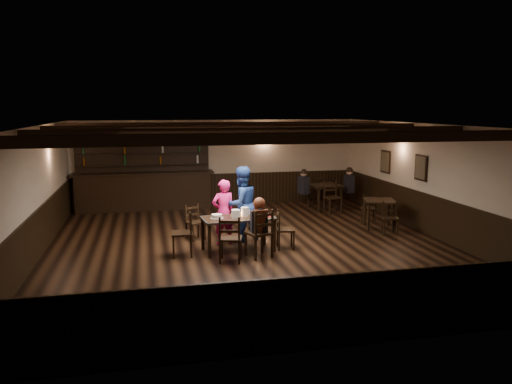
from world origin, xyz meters
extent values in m
plane|color=black|center=(0.00, 0.00, 0.00)|extent=(10.00, 10.00, 0.00)
cube|color=beige|center=(0.00, 5.00, 1.35)|extent=(9.00, 0.02, 2.70)
cube|color=beige|center=(0.00, -5.00, 1.35)|extent=(9.00, 0.02, 2.70)
cube|color=beige|center=(-4.50, 0.00, 1.35)|extent=(0.02, 10.00, 2.70)
cube|color=beige|center=(4.50, 0.00, 1.35)|extent=(0.02, 10.00, 2.70)
cube|color=silver|center=(0.00, 0.00, 2.70)|extent=(9.00, 10.00, 0.02)
cube|color=black|center=(0.00, 4.97, 0.50)|extent=(9.00, 0.04, 1.00)
cube|color=black|center=(0.00, -4.97, 0.50)|extent=(9.00, 0.04, 1.00)
cube|color=black|center=(-4.47, 0.00, 0.50)|extent=(0.04, 10.00, 1.00)
cube|color=black|center=(4.47, 0.00, 0.50)|extent=(0.04, 10.00, 1.00)
cube|color=black|center=(-1.90, 4.97, 1.85)|extent=(0.90, 0.03, 1.00)
cube|color=black|center=(-1.90, 4.95, 1.85)|extent=(0.80, 0.02, 0.90)
cube|color=black|center=(4.47, 0.50, 1.60)|extent=(0.03, 0.55, 0.65)
cube|color=#72664C|center=(4.45, 0.50, 1.60)|extent=(0.02, 0.45, 0.55)
cube|color=black|center=(4.47, 2.40, 1.55)|extent=(0.03, 0.55, 0.65)
cube|color=#72664C|center=(4.45, 2.40, 1.55)|extent=(0.02, 0.45, 0.55)
cube|color=black|center=(0.00, -3.00, 2.60)|extent=(8.90, 0.18, 0.18)
cube|color=black|center=(0.00, -1.00, 2.60)|extent=(8.90, 0.18, 0.18)
cube|color=black|center=(0.00, 1.00, 2.60)|extent=(8.90, 0.18, 0.18)
cube|color=black|center=(0.00, 3.00, 2.60)|extent=(8.90, 0.18, 0.18)
cube|color=black|center=(-1.01, -0.74, 0.36)|extent=(0.07, 0.07, 0.71)
cube|color=black|center=(-1.08, -0.09, 0.36)|extent=(0.07, 0.07, 0.71)
cube|color=black|center=(0.41, -0.58, 0.36)|extent=(0.07, 0.07, 0.71)
cube|color=black|center=(0.34, 0.06, 0.36)|extent=(0.07, 0.07, 0.71)
cube|color=black|center=(-0.34, -0.34, 0.73)|extent=(1.62, 0.93, 0.04)
cube|color=#A5A8AD|center=(-0.38, 0.03, 0.73)|extent=(1.54, 0.19, 0.04)
cube|color=#A5A8AD|center=(-0.30, -0.70, 0.73)|extent=(1.54, 0.19, 0.04)
cube|color=#A5A8AD|center=(0.42, -0.26, 0.73)|extent=(0.11, 0.77, 0.04)
cube|color=#A5A8AD|center=(-1.09, -0.42, 0.73)|extent=(0.11, 0.77, 0.04)
cube|color=black|center=(-0.39, -0.93, 0.23)|extent=(0.05, 0.05, 0.46)
cube|color=black|center=(-0.49, -1.28, 0.23)|extent=(0.05, 0.05, 0.46)
cube|color=black|center=(-0.76, -0.83, 0.23)|extent=(0.05, 0.05, 0.46)
cube|color=black|center=(-0.86, -1.18, 0.23)|extent=(0.05, 0.05, 0.46)
cube|color=black|center=(-0.63, -1.05, 0.48)|extent=(0.55, 0.53, 0.04)
cube|color=black|center=(-0.68, -1.23, 0.72)|extent=(0.44, 0.16, 0.48)
cube|color=black|center=(-0.68, -1.23, 0.67)|extent=(0.38, 0.13, 0.05)
cube|color=black|center=(-0.68, -1.23, 0.86)|extent=(0.38, 0.13, 0.05)
cube|color=black|center=(0.13, -0.61, 0.24)|extent=(0.05, 0.05, 0.49)
cube|color=black|center=(0.26, -0.98, 0.24)|extent=(0.05, 0.05, 0.49)
cube|color=black|center=(-0.25, -0.75, 0.24)|extent=(0.05, 0.05, 0.49)
cube|color=black|center=(-0.12, -1.11, 0.24)|extent=(0.05, 0.05, 0.49)
cube|color=black|center=(0.00, -0.86, 0.51)|extent=(0.60, 0.59, 0.05)
cube|color=black|center=(0.07, -1.05, 0.77)|extent=(0.46, 0.20, 0.51)
cube|color=black|center=(0.07, -1.05, 0.72)|extent=(0.40, 0.16, 0.06)
cube|color=black|center=(0.07, -1.05, 0.92)|extent=(0.40, 0.16, 0.06)
cube|color=black|center=(-1.73, -0.24, 0.23)|extent=(0.04, 0.04, 0.46)
cube|color=black|center=(-1.36, -0.26, 0.23)|extent=(0.04, 0.04, 0.46)
cube|color=black|center=(-1.75, -0.62, 0.23)|extent=(0.04, 0.04, 0.46)
cube|color=black|center=(-1.38, -0.64, 0.23)|extent=(0.04, 0.04, 0.46)
cube|color=black|center=(-1.55, -0.44, 0.48)|extent=(0.45, 0.47, 0.04)
cube|color=black|center=(-1.37, -0.45, 0.73)|extent=(0.06, 0.45, 0.48)
cube|color=black|center=(-1.37, -0.45, 0.68)|extent=(0.05, 0.39, 0.05)
cube|color=black|center=(-1.37, -0.45, 0.87)|extent=(0.05, 0.39, 0.05)
cube|color=black|center=(0.85, -0.57, 0.20)|extent=(0.04, 0.04, 0.41)
cube|color=black|center=(0.53, -0.52, 0.20)|extent=(0.04, 0.04, 0.41)
cube|color=black|center=(0.90, -0.23, 0.20)|extent=(0.04, 0.04, 0.41)
cube|color=black|center=(0.58, -0.18, 0.20)|extent=(0.04, 0.04, 0.41)
cube|color=black|center=(0.72, -0.38, 0.43)|extent=(0.43, 0.45, 0.04)
cube|color=black|center=(0.56, -0.35, 0.64)|extent=(0.09, 0.40, 0.43)
cube|color=black|center=(0.56, -0.35, 0.60)|extent=(0.07, 0.34, 0.05)
cube|color=black|center=(0.56, -0.35, 0.77)|extent=(0.07, 0.34, 0.05)
cube|color=black|center=(-1.23, 0.60, 0.20)|extent=(0.04, 0.04, 0.39)
cube|color=black|center=(-1.36, 0.88, 0.20)|extent=(0.04, 0.04, 0.39)
cube|color=black|center=(-0.93, 0.75, 0.20)|extent=(0.04, 0.04, 0.39)
cube|color=black|center=(-1.07, 1.03, 0.20)|extent=(0.04, 0.04, 0.39)
cube|color=black|center=(-1.15, 0.82, 0.41)|extent=(0.50, 0.49, 0.04)
cube|color=black|center=(-1.22, 0.96, 0.61)|extent=(0.36, 0.19, 0.41)
cube|color=black|center=(-1.22, 0.96, 0.57)|extent=(0.31, 0.16, 0.05)
cube|color=black|center=(-1.22, 0.96, 0.74)|extent=(0.31, 0.16, 0.05)
imported|color=#FF2178|center=(-0.56, 0.28, 0.74)|extent=(0.60, 0.46, 1.49)
imported|color=navy|center=(-0.11, 0.46, 0.88)|extent=(1.05, 0.95, 1.75)
cube|color=black|center=(0.00, -0.74, 0.52)|extent=(0.32, 0.32, 0.13)
cube|color=black|center=(0.00, -0.86, 0.75)|extent=(0.34, 0.20, 0.48)
cylinder|color=black|center=(0.00, -0.86, 0.97)|extent=(0.10, 0.34, 0.34)
sphere|color=#D8A384|center=(0.00, -0.86, 1.12)|extent=(0.21, 0.21, 0.21)
sphere|color=#3D1A0E|center=(0.00, -0.89, 1.13)|extent=(0.26, 0.26, 0.26)
cone|color=#3D1A0E|center=(0.00, -0.99, 0.73)|extent=(0.20, 0.20, 0.60)
cylinder|color=white|center=(-0.80, -0.36, 0.76)|extent=(0.28, 0.28, 0.01)
cylinder|color=white|center=(-0.80, -0.36, 0.81)|extent=(0.23, 0.23, 0.08)
cylinder|color=silver|center=(-0.80, -0.36, 0.79)|extent=(0.24, 0.24, 0.04)
cylinder|color=white|center=(-0.40, -0.39, 0.84)|extent=(0.19, 0.19, 0.18)
cylinder|color=white|center=(-0.18, -0.28, 0.85)|extent=(0.17, 0.17, 0.20)
cylinder|color=#A5A8AD|center=(-0.33, -0.28, 0.77)|extent=(0.05, 0.05, 0.03)
sphere|color=orange|center=(-0.33, -0.28, 0.80)|extent=(0.03, 0.03, 0.03)
cylinder|color=silver|center=(0.01, -0.37, 0.80)|extent=(0.04, 0.04, 0.09)
cylinder|color=#A5A8AD|center=(0.11, -0.42, 0.80)|extent=(0.04, 0.04, 0.10)
cylinder|color=silver|center=(-0.02, -0.13, 0.80)|extent=(0.06, 0.06, 0.10)
cube|color=#9E1112|center=(0.21, -0.39, 0.75)|extent=(0.35, 0.31, 0.00)
cube|color=#0E1349|center=(0.22, -0.14, 0.75)|extent=(0.35, 0.27, 0.00)
cube|color=black|center=(-2.32, 4.65, 0.55)|extent=(4.00, 0.60, 1.10)
cube|color=black|center=(-2.32, 4.65, 1.12)|extent=(4.20, 0.70, 0.05)
cube|color=black|center=(-2.32, 4.92, 1.10)|extent=(4.00, 0.10, 2.20)
cube|color=black|center=(-2.32, 4.82, 1.35)|extent=(3.90, 0.22, 0.03)
cube|color=black|center=(-2.32, 4.82, 1.70)|extent=(3.90, 0.22, 0.03)
cube|color=black|center=(-2.32, 4.82, 2.05)|extent=(3.90, 0.22, 0.03)
cube|color=black|center=(3.58, 0.90, 0.73)|extent=(0.93, 0.93, 0.04)
cube|color=black|center=(3.20, 0.69, 0.35)|extent=(0.05, 0.05, 0.71)
cube|color=black|center=(3.37, 1.29, 0.35)|extent=(0.05, 0.05, 0.71)
cube|color=black|center=(3.79, 0.52, 0.35)|extent=(0.05, 0.05, 0.71)
cube|color=black|center=(3.97, 1.11, 0.35)|extent=(0.05, 0.05, 0.71)
cube|color=black|center=(3.09, 3.63, 0.73)|extent=(0.98, 0.98, 0.04)
cube|color=black|center=(2.77, 3.23, 0.35)|extent=(0.06, 0.06, 0.71)
cube|color=black|center=(2.69, 3.95, 0.35)|extent=(0.06, 0.06, 0.71)
cube|color=black|center=(3.50, 3.31, 0.35)|extent=(0.06, 0.06, 0.71)
cube|color=black|center=(3.42, 4.03, 0.35)|extent=(0.06, 0.06, 0.71)
cube|color=black|center=(2.45, 3.74, 0.74)|extent=(0.30, 0.41, 0.53)
sphere|color=#D8A384|center=(2.45, 3.74, 1.10)|extent=(0.21, 0.21, 0.21)
sphere|color=black|center=(2.45, 3.74, 1.13)|extent=(0.22, 0.22, 0.22)
cube|color=black|center=(3.93, 3.70, 0.75)|extent=(0.27, 0.40, 0.55)
sphere|color=#D8A384|center=(3.93, 3.70, 1.11)|extent=(0.21, 0.21, 0.21)
sphere|color=black|center=(3.93, 3.70, 1.15)|extent=(0.22, 0.22, 0.22)
camera|label=1|loc=(-2.23, -10.68, 3.09)|focal=35.00mm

